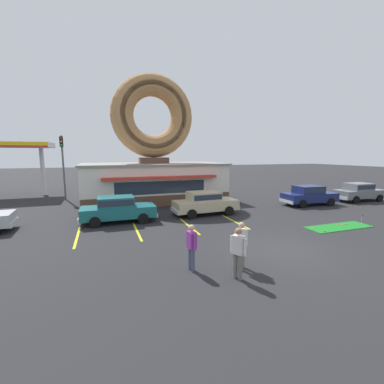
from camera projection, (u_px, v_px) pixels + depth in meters
ground_plane at (284, 250)px, 11.22m from camera, size 160.00×160.00×0.00m
donut_shop_building at (154, 159)px, 22.71m from camera, size 12.30×6.75×10.96m
putting_mat at (339, 227)px, 14.75m from camera, size 4.01×1.30×0.03m
mini_donut_near_left at (343, 225)px, 15.13m from camera, size 0.13×0.13×0.04m
mini_donut_near_right at (325, 231)px, 13.82m from camera, size 0.13×0.13×0.04m
mini_donut_mid_left at (346, 224)px, 15.26m from camera, size 0.13×0.13×0.04m
mini_donut_mid_centre at (338, 224)px, 15.14m from camera, size 0.13×0.13×0.04m
mini_donut_mid_right at (313, 228)px, 14.33m from camera, size 0.13×0.13×0.04m
golf_ball at (339, 228)px, 14.38m from camera, size 0.04×0.04×0.04m
putting_flag_pin at (362, 217)px, 15.27m from camera, size 0.13×0.01×0.55m
car_grey at (359, 191)px, 22.92m from camera, size 4.61×2.09×1.60m
car_champagne at (205, 202)px, 17.76m from camera, size 4.61×2.09×1.60m
car_teal at (118, 208)px, 15.72m from camera, size 4.58×2.02×1.60m
car_navy at (309, 195)px, 21.06m from camera, size 4.63×2.13×1.60m
pedestrian_blue_sweater_man at (238, 251)px, 8.53m from camera, size 0.40×0.52×1.77m
pedestrian_hooded_kid at (241, 243)px, 9.32m from camera, size 0.59×0.30×1.74m
pedestrian_leather_jacket_man at (192, 245)px, 9.16m from camera, size 0.28×0.59×1.70m
trash_bin at (87, 204)px, 18.96m from camera, size 0.57×0.57×0.97m
traffic_light_pole at (63, 159)px, 23.03m from camera, size 0.28×0.47×5.80m
parking_stripe_far_left at (77, 237)px, 13.03m from camera, size 0.12×3.60×0.01m
parking_stripe_left at (137, 231)px, 14.01m from camera, size 0.12×3.60×0.01m
parking_stripe_mid_left at (189, 226)px, 15.00m from camera, size 0.12×3.60×0.01m
parking_stripe_centre at (234, 221)px, 15.99m from camera, size 0.12×3.60×0.01m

